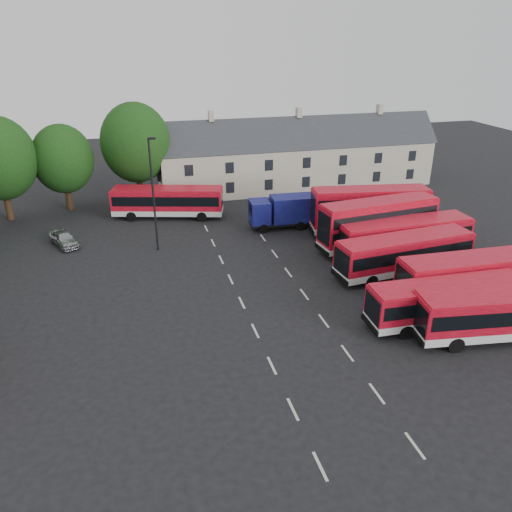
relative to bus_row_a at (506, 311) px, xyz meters
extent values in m
plane|color=black|center=(-15.59, 6.93, -2.02)|extent=(140.00, 140.00, 0.00)
cube|color=beige|center=(-15.59, -7.07, -2.01)|extent=(0.15, 1.80, 0.01)
cube|color=beige|center=(-15.59, -3.07, -2.01)|extent=(0.15, 1.80, 0.01)
cube|color=beige|center=(-15.59, 0.93, -2.01)|extent=(0.15, 1.80, 0.01)
cube|color=beige|center=(-15.59, 4.93, -2.01)|extent=(0.15, 1.80, 0.01)
cube|color=beige|center=(-15.59, 8.93, -2.01)|extent=(0.15, 1.80, 0.01)
cube|color=beige|center=(-15.59, 12.93, -2.01)|extent=(0.15, 1.80, 0.01)
cube|color=beige|center=(-15.59, 16.93, -2.01)|extent=(0.15, 1.80, 0.01)
cube|color=beige|center=(-15.59, 20.93, -2.01)|extent=(0.15, 1.80, 0.01)
cube|color=beige|center=(-15.59, 24.93, -2.01)|extent=(0.15, 1.80, 0.01)
cube|color=beige|center=(-10.59, -7.07, -2.01)|extent=(0.15, 1.80, 0.01)
cube|color=beige|center=(-10.59, -3.07, -2.01)|extent=(0.15, 1.80, 0.01)
cube|color=beige|center=(-10.59, 0.93, -2.01)|extent=(0.15, 1.80, 0.01)
cube|color=beige|center=(-10.59, 4.93, -2.01)|extent=(0.15, 1.80, 0.01)
cube|color=beige|center=(-10.59, 8.93, -2.01)|extent=(0.15, 1.80, 0.01)
cube|color=beige|center=(-10.59, 12.93, -2.01)|extent=(0.15, 1.80, 0.01)
cube|color=beige|center=(-10.59, 16.93, -2.01)|extent=(0.15, 1.80, 0.01)
cube|color=beige|center=(-10.59, 20.93, -2.01)|extent=(0.15, 1.80, 0.01)
cube|color=beige|center=(-10.59, 24.93, -2.01)|extent=(0.15, 1.80, 0.01)
cylinder|color=black|center=(-35.59, 32.93, -0.01)|extent=(0.70, 0.70, 4.02)
cylinder|color=black|center=(-29.59, 34.93, -0.27)|extent=(0.70, 0.70, 3.50)
ellipsoid|color=black|center=(-29.59, 34.93, 3.79)|extent=(6.60, 6.60, 7.59)
cylinder|color=black|center=(-21.59, 35.93, 0.08)|extent=(0.70, 0.70, 4.20)
ellipsoid|color=black|center=(-21.59, 35.93, 4.95)|extent=(7.92, 7.92, 9.11)
cube|color=beige|center=(-1.59, 36.93, 0.73)|extent=(35.00, 7.00, 5.50)
cube|color=#2D3035|center=(-1.59, 36.93, 3.48)|extent=(35.70, 7.13, 7.13)
cube|color=beige|center=(-12.59, 36.93, 7.45)|extent=(0.60, 0.90, 1.20)
cube|color=beige|center=(-1.59, 36.93, 7.45)|extent=(0.60, 0.90, 1.20)
cube|color=beige|center=(9.41, 36.93, 7.45)|extent=(0.60, 0.90, 1.20)
cube|color=silver|center=(0.00, 0.00, -1.18)|extent=(12.13, 4.27, 0.59)
cube|color=#B50B1F|center=(0.00, 0.00, 0.17)|extent=(12.13, 4.27, 2.11)
cube|color=black|center=(0.00, 0.00, 0.22)|extent=(11.67, 4.27, 1.03)
cube|color=#B50B1F|center=(0.00, 0.00, 1.27)|extent=(11.88, 4.13, 0.13)
cylinder|color=black|center=(-3.93, -0.70, -1.48)|extent=(1.11, 0.44, 1.08)
cube|color=silver|center=(-2.58, 2.50, -1.23)|extent=(11.26, 2.93, 0.56)
cube|color=#B50B1F|center=(-2.58, 2.50, 0.04)|extent=(11.26, 2.93, 1.98)
cube|color=black|center=(-2.58, 2.50, 0.09)|extent=(10.82, 2.97, 0.97)
cube|color=#B50B1F|center=(-2.58, 2.50, 1.08)|extent=(11.04, 2.82, 0.12)
cylinder|color=black|center=(-6.20, 1.48, -1.51)|extent=(1.03, 0.32, 1.02)
cylinder|color=black|center=(1.04, 3.53, -1.51)|extent=(1.03, 0.32, 1.02)
cube|color=silver|center=(1.75, 5.21, -1.16)|extent=(12.27, 3.19, 0.61)
cube|color=#B50B1F|center=(1.75, 5.21, 0.22)|extent=(12.27, 3.19, 2.16)
cube|color=black|center=(1.75, 5.21, 0.28)|extent=(11.79, 3.24, 1.05)
cube|color=#B50B1F|center=(1.75, 5.21, 1.36)|extent=(12.02, 3.07, 0.13)
cylinder|color=black|center=(-2.19, 4.09, -1.46)|extent=(1.12, 0.35, 1.11)
cylinder|color=black|center=(5.69, 6.32, -1.46)|extent=(1.12, 0.35, 1.11)
cube|color=silver|center=(-1.40, 10.28, -1.18)|extent=(12.08, 3.84, 0.59)
cube|color=#B50B1F|center=(-1.40, 10.28, 0.17)|extent=(12.08, 3.84, 2.10)
cube|color=black|center=(-1.40, 10.28, 0.22)|extent=(11.61, 3.85, 1.03)
cube|color=#B50B1F|center=(-1.40, 10.28, 1.27)|extent=(11.83, 3.70, 0.13)
cylinder|color=black|center=(-5.06, 8.70, -1.48)|extent=(1.10, 0.41, 1.08)
cylinder|color=black|center=(2.27, 11.86, -1.48)|extent=(1.10, 0.41, 1.08)
cube|color=silver|center=(0.44, 13.49, -1.16)|extent=(12.29, 3.04, 0.61)
cube|color=#B50B1F|center=(0.44, 13.49, 0.23)|extent=(12.29, 3.04, 2.17)
cube|color=black|center=(0.44, 13.49, 0.29)|extent=(11.80, 3.10, 1.06)
cube|color=#B50B1F|center=(0.44, 13.49, 1.37)|extent=(12.04, 2.93, 0.13)
cylinder|color=black|center=(-3.44, 12.15, -1.46)|extent=(1.12, 0.34, 1.11)
cylinder|color=black|center=(4.33, 14.84, -1.46)|extent=(1.12, 0.34, 1.11)
cube|color=silver|center=(-0.99, 15.87, -1.22)|extent=(11.54, 3.83, 0.57)
cube|color=#B50B1F|center=(-0.99, 15.87, 0.79)|extent=(11.54, 3.83, 3.45)
cube|color=black|center=(-0.99, 15.87, 0.12)|extent=(11.09, 3.84, 0.98)
cube|color=#B50B1F|center=(-0.99, 15.87, 2.56)|extent=(11.30, 3.71, 0.12)
cylinder|color=black|center=(-4.46, 14.31, -1.50)|extent=(1.05, 0.40, 1.03)
cylinder|color=black|center=(2.48, 17.43, -1.50)|extent=(1.05, 0.40, 1.03)
cube|color=black|center=(-0.99, 15.87, 1.45)|extent=(11.09, 3.84, 0.98)
cube|color=silver|center=(-0.07, 19.42, -1.21)|extent=(11.71, 4.34, 0.57)
cube|color=#B50B1F|center=(-0.07, 19.42, 0.82)|extent=(11.71, 4.34, 3.49)
cube|color=black|center=(-0.07, 19.42, 0.14)|extent=(11.27, 4.33, 0.99)
cube|color=#B50B1F|center=(-0.07, 19.42, 2.61)|extent=(11.47, 4.20, 0.12)
cylinder|color=black|center=(-3.87, 18.83, -1.50)|extent=(1.07, 0.45, 1.04)
cylinder|color=black|center=(3.73, 20.02, -1.50)|extent=(1.07, 0.45, 1.04)
cube|color=black|center=(-0.07, 19.42, 1.49)|extent=(11.27, 4.33, 0.99)
cube|color=silver|center=(-18.98, 29.27, -1.19)|extent=(12.08, 5.72, 0.59)
cube|color=#B50B1F|center=(-18.98, 29.27, 0.15)|extent=(12.08, 5.72, 2.09)
cube|color=black|center=(-18.98, 29.27, 0.21)|extent=(11.64, 5.66, 1.02)
cube|color=#B50B1F|center=(-18.98, 29.27, 1.25)|extent=(11.82, 5.56, 0.13)
cylinder|color=black|center=(-22.94, 29.11, -1.48)|extent=(1.11, 0.57, 1.07)
cylinder|color=black|center=(-15.02, 29.43, -1.48)|extent=(1.11, 0.57, 1.07)
cube|color=black|center=(-7.45, 23.06, -1.39)|extent=(7.78, 2.50, 0.29)
cube|color=navy|center=(-10.32, 23.23, -0.10)|extent=(2.06, 2.51, 2.30)
cube|color=black|center=(-11.22, 23.29, 0.24)|extent=(0.22, 2.04, 1.15)
cube|color=navy|center=(-6.35, 22.99, 0.04)|extent=(5.60, 2.72, 2.59)
cylinder|color=black|center=(-10.19, 22.14, -1.54)|extent=(0.97, 0.33, 0.96)
cylinder|color=black|center=(-4.47, 23.96, -1.54)|extent=(0.97, 0.33, 0.96)
imported|color=#9EA1A6|center=(-29.37, 23.91, -1.30)|extent=(3.31, 4.54, 1.44)
cylinder|color=black|center=(-20.86, 20.56, 3.16)|extent=(0.19, 0.19, 10.36)
cube|color=black|center=(-20.57, 20.45, 8.34)|extent=(0.67, 0.46, 0.19)
camera|label=1|loc=(-22.92, -22.99, 16.66)|focal=35.00mm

